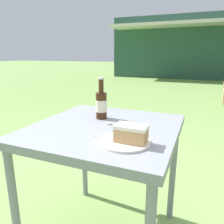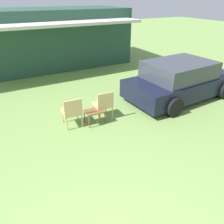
# 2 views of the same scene
# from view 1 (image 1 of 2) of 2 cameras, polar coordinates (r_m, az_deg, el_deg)

# --- Properties ---
(cabin_building) EXTENTS (9.93, 4.77, 2.76)m
(cabin_building) POSITION_cam_1_polar(r_m,az_deg,el_deg) (12.08, 27.30, 14.71)
(cabin_building) COLOR #284C3D
(cabin_building) RESTS_ON ground_plane
(patio_table) EXTENTS (0.74, 0.75, 0.72)m
(patio_table) POSITION_cam_1_polar(r_m,az_deg,el_deg) (1.17, -1.90, -7.29)
(patio_table) COLOR gray
(patio_table) RESTS_ON ground_plane
(cake_on_plate) EXTENTS (0.22, 0.22, 0.08)m
(cake_on_plate) POSITION_cam_1_polar(r_m,az_deg,el_deg) (0.92, 4.34, -6.43)
(cake_on_plate) COLOR silver
(cake_on_plate) RESTS_ON patio_table
(cola_bottle_near) EXTENTS (0.06, 0.06, 0.24)m
(cola_bottle_near) POSITION_cam_1_polar(r_m,az_deg,el_deg) (1.25, -2.81, 2.04)
(cola_bottle_near) COLOR #381E0F
(cola_bottle_near) RESTS_ON patio_table
(fork) EXTENTS (0.19, 0.05, 0.01)m
(fork) POSITION_cam_1_polar(r_m,az_deg,el_deg) (0.94, -0.02, -7.49)
(fork) COLOR silver
(fork) RESTS_ON patio_table
(loose_bottle_cap) EXTENTS (0.03, 0.03, 0.01)m
(loose_bottle_cap) POSITION_cam_1_polar(r_m,az_deg,el_deg) (1.16, -0.89, -3.03)
(loose_bottle_cap) COLOR silver
(loose_bottle_cap) RESTS_ON patio_table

